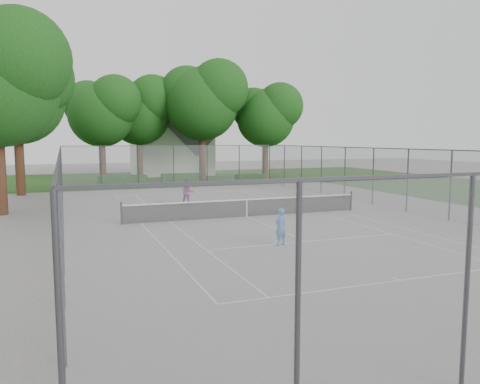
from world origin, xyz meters
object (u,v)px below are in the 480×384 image
object	(u,v)px
tennis_net	(247,207)
house	(171,137)
girl_player	(280,227)
woman_player	(187,193)

from	to	relation	value
tennis_net	house	size ratio (longest dim) A/B	1.22
girl_player	house	bearing A→B (deg)	-116.39
tennis_net	house	distance (m)	30.73
house	woman_player	distance (m)	25.77
girl_player	tennis_net	bearing A→B (deg)	-120.79
woman_player	tennis_net	bearing A→B (deg)	-58.84
tennis_net	woman_player	size ratio (longest dim) A/B	8.28
girl_player	woman_player	distance (m)	11.88
girl_player	woman_player	xyz separation A→B (m)	(-0.60, 11.87, 0.05)
tennis_net	girl_player	distance (m)	6.72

